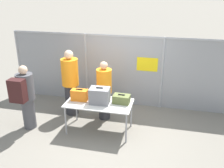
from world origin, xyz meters
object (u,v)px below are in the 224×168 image
Objects in this scene: security_worker_far at (70,82)px; security_worker_near at (104,90)px; traveler_hooded at (25,96)px; inspection_table at (99,105)px; suitcase_olive at (121,99)px; utility_trailer at (193,73)px; suitcase_grey at (100,96)px; suitcase_orange at (80,95)px.

security_worker_near is at bearing 147.83° from security_worker_far.
inspection_table is at bearing 6.99° from traveler_hooded.
suitcase_olive is at bearing 118.16° from security_worker_near.
security_worker_far is 0.48× the size of utility_trailer.
suitcase_grey is 0.30× the size of security_worker_near.
suitcase_grey reaches higher than utility_trailer.
traveler_hooded reaches higher than utility_trailer.
suitcase_orange is 0.84m from security_worker_far.
security_worker_far is (-1.55, 0.58, 0.07)m from suitcase_olive.
utility_trailer is (2.50, 3.24, -0.41)m from security_worker_near.
utility_trailer is at bearing -146.71° from security_worker_near.
suitcase_grey is (0.02, -0.01, 0.25)m from inspection_table.
suitcase_olive is at bearing 4.79° from suitcase_orange.
inspection_table is 0.87× the size of security_worker_far.
traveler_hooded is at bearing -135.37° from utility_trailer.
security_worker_far is at bearing 159.30° from suitcase_olive.
suitcase_orange is at bearing 98.08° from security_worker_far.
security_worker_near is at bearing 93.77° from inspection_table.
utility_trailer is at bearing -166.57° from security_worker_far.
suitcase_grey is at bearing 116.47° from security_worker_far.
security_worker_far is (-0.51, 0.67, 0.04)m from suitcase_orange.
suitcase_orange is 1.34m from traveler_hooded.
suitcase_orange is 0.22× the size of security_worker_far.
utility_trailer is at bearing 57.68° from inspection_table.
suitcase_orange is 4.89m from utility_trailer.
traveler_hooded reaches higher than security_worker_near.
suitcase_orange is 0.11× the size of utility_trailer.
suitcase_orange is 0.78m from security_worker_near.
security_worker_far is (0.78, 1.01, 0.04)m from traveler_hooded.
security_worker_far is at bearing 145.61° from suitcase_grey.
inspection_table is 3.91× the size of suitcase_olive.
suitcase_olive is 2.37m from traveler_hooded.
security_worker_near is (1.75, 0.96, -0.08)m from traveler_hooded.
suitcase_orange is (-0.50, 0.02, 0.20)m from inspection_table.
suitcase_grey is at bearing 6.49° from traveler_hooded.
suitcase_olive is (1.04, 0.09, -0.04)m from suitcase_orange.
security_worker_near reaches higher than suitcase_orange.
suitcase_grey is 0.27× the size of security_worker_far.
traveler_hooded is (-1.82, -0.30, -0.05)m from suitcase_grey.
utility_trailer is (1.92, 3.77, -0.45)m from suitcase_olive.
suitcase_olive is at bearing 7.42° from traveler_hooded.
suitcase_orange is 0.53m from suitcase_grey.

